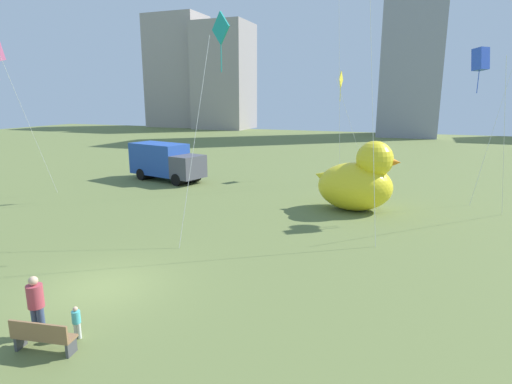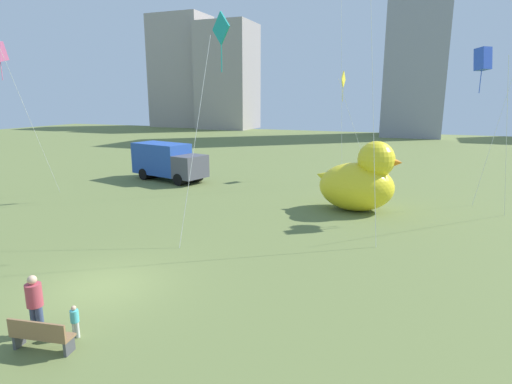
% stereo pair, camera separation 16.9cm
% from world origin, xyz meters
% --- Properties ---
extents(ground_plane, '(140.00, 140.00, 0.00)m').
position_xyz_m(ground_plane, '(0.00, 0.00, 0.00)').
color(ground_plane, olive).
extents(park_bench, '(1.68, 0.72, 0.90)m').
position_xyz_m(park_bench, '(1.20, -3.58, 0.47)').
color(park_bench, olive).
rests_on(park_bench, ground).
extents(person_adult, '(0.42, 0.42, 1.73)m').
position_xyz_m(person_adult, '(0.44, -3.01, 0.96)').
color(person_adult, '#38476B').
rests_on(person_adult, ground).
extents(person_child, '(0.23, 0.23, 0.92)m').
position_xyz_m(person_child, '(1.51, -2.74, 0.51)').
color(person_child, silver).
rests_on(person_child, ground).
extents(giant_inflatable_duck, '(4.85, 3.12, 4.02)m').
position_xyz_m(giant_inflatable_duck, '(6.74, 13.38, 1.71)').
color(giant_inflatable_duck, yellow).
rests_on(giant_inflatable_duck, ground).
extents(box_truck, '(6.61, 3.75, 2.85)m').
position_xyz_m(box_truck, '(-8.46, 17.07, 1.45)').
color(box_truck, '#264CA5').
rests_on(box_truck, ground).
extents(city_skyline, '(89.41, 18.03, 37.26)m').
position_xyz_m(city_skyline, '(-6.09, 69.21, 13.56)').
color(city_skyline, '#9E938C').
rests_on(city_skyline, ground).
extents(kite_blue, '(2.52, 2.89, 8.86)m').
position_xyz_m(kite_blue, '(12.41, 14.45, 8.23)').
color(kite_blue, silver).
rests_on(kite_blue, ground).
extents(kite_teal, '(2.12, 2.86, 9.71)m').
position_xyz_m(kite_teal, '(1.90, 5.53, 8.71)').
color(kite_teal, silver).
rests_on(kite_teal, ground).
extents(kite_yellow, '(2.52, 3.10, 8.38)m').
position_xyz_m(kite_yellow, '(3.83, 23.48, 7.46)').
color(kite_yellow, silver).
rests_on(kite_yellow, ground).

